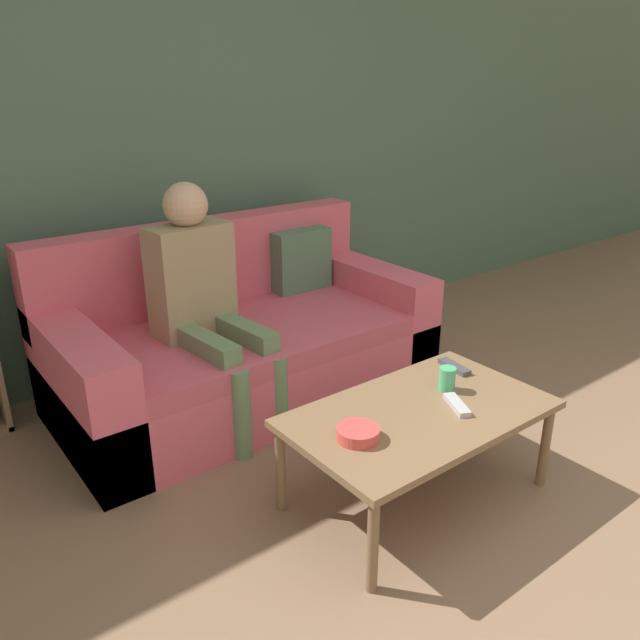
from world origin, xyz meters
name	(u,v)px	position (x,y,z in m)	size (l,w,h in m)	color
wall_back	(195,137)	(0.00, 2.91, 1.30)	(12.00, 0.06, 2.60)	#4C6B56
couch	(242,343)	(-0.14, 2.25, 0.29)	(1.94, 0.98, 0.90)	#DB5B70
coffee_table	(419,418)	(-0.06, 1.03, 0.37)	(1.05, 0.62, 0.40)	brown
person_adult	(201,289)	(-0.40, 2.15, 0.68)	(0.41, 0.69, 1.17)	#66845B
cup_near	(447,379)	(0.15, 1.08, 0.45)	(0.07, 0.07, 0.10)	#4CB77A
tv_remote_0	(457,405)	(0.08, 0.96, 0.41)	(0.12, 0.17, 0.02)	#B7B7BC
tv_remote_1	(454,367)	(0.33, 1.20, 0.41)	(0.07, 0.17, 0.02)	#47474C
snack_bowl	(358,433)	(-0.38, 1.02, 0.43)	(0.16, 0.16, 0.05)	#DB4C47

